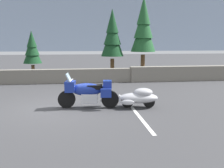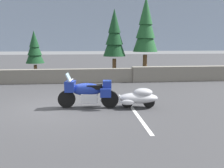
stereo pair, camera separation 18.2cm
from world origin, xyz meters
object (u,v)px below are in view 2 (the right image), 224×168
at_px(pine_tree_secondary, 114,35).
at_px(pine_tree_far_right, 34,49).
at_px(car_shaped_trailer, 138,97).
at_px(touring_motorcycle, 88,92).
at_px(pine_tree_tall, 146,27).

bearing_deg(pine_tree_secondary, pine_tree_far_right, 174.59).
distance_m(pine_tree_secondary, pine_tree_far_right, 5.43).
relative_size(car_shaped_trailer, pine_tree_far_right, 0.69).
height_order(car_shaped_trailer, pine_tree_far_right, pine_tree_far_right).
distance_m(touring_motorcycle, pine_tree_tall, 9.29).
bearing_deg(car_shaped_trailer, pine_tree_secondary, 89.84).
distance_m(touring_motorcycle, pine_tree_secondary, 8.19).
bearing_deg(touring_motorcycle, pine_tree_tall, 62.39).
height_order(touring_motorcycle, pine_tree_tall, pine_tree_tall).
distance_m(pine_tree_tall, pine_tree_secondary, 2.25).
height_order(car_shaped_trailer, pine_tree_tall, pine_tree_tall).
distance_m(pine_tree_tall, pine_tree_far_right, 7.65).
height_order(touring_motorcycle, pine_tree_secondary, pine_tree_secondary).
relative_size(car_shaped_trailer, pine_tree_secondary, 0.48).
height_order(touring_motorcycle, car_shaped_trailer, touring_motorcycle).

